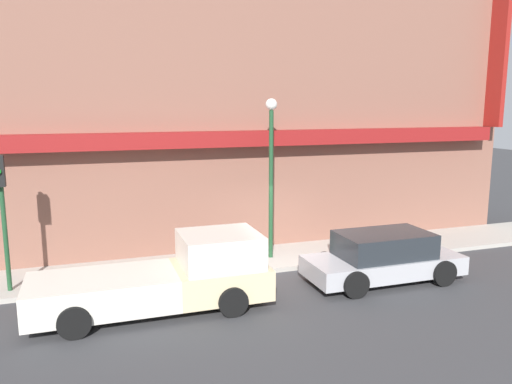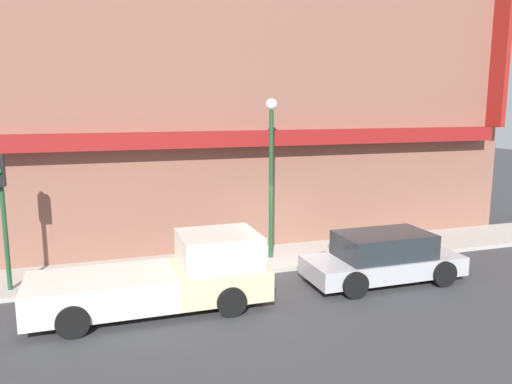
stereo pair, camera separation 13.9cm
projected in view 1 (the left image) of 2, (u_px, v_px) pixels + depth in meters
name	position (u px, v px, depth m)	size (l,w,h in m)	color
ground_plane	(288.00, 271.00, 15.20)	(80.00, 80.00, 0.00)	#38383A
sidewalk	(274.00, 258.00, 16.34)	(36.00, 2.47, 0.14)	#ADA89E
building	(249.00, 111.00, 18.06)	(19.80, 3.80, 10.03)	brown
pickup_truck	(169.00, 278.00, 12.31)	(5.77, 2.15, 1.82)	beige
parked_car	(383.00, 257.00, 14.28)	(4.51, 2.00, 1.43)	#ADADB2
fire_hydrant	(332.00, 243.00, 16.56)	(0.17, 0.17, 0.72)	red
street_lamp	(271.00, 159.00, 15.64)	(0.36, 0.36, 5.07)	#1E4728
traffic_light	(2.00, 199.00, 12.78)	(0.28, 0.42, 3.62)	#1E4728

